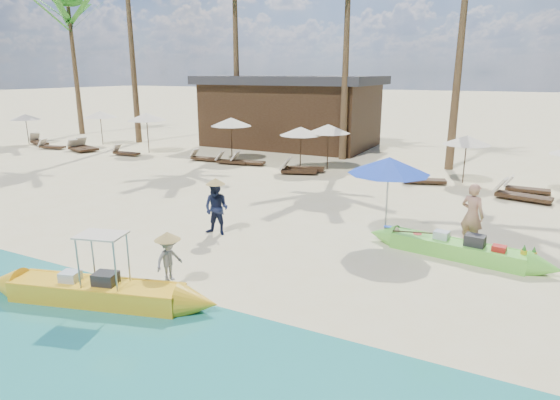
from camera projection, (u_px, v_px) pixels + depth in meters
The scene contains 31 objects.
ground at pixel (275, 263), 11.45m from camera, with size 240.00×240.00×0.00m, color beige.
wet_sand_strip at pixel (125, 377), 7.15m from camera, with size 240.00×4.50×0.01m, color tan.
green_canoe at pixel (456, 249), 11.77m from camera, with size 5.21×1.12×0.66m.
yellow_canoe at pixel (97, 292), 9.42m from camera, with size 5.58×1.89×1.48m.
tourist at pixel (472, 215), 12.34m from camera, with size 0.63×0.41×1.73m, color tan.
vendor_green at pixel (216, 209), 13.28m from camera, with size 0.75×0.58×1.54m, color #141C39.
vendor_yellow at pixel (169, 259), 9.93m from camera, with size 0.64×0.37×0.99m, color gray.
blue_umbrella at pixel (389, 165), 12.42m from camera, with size 2.18×2.18×2.34m.
resort_parasol_0 at pixel (25, 117), 30.07m from camera, with size 1.88×1.88×1.93m.
lounger_0_left at pixel (39, 142), 30.02m from camera, with size 1.98×1.15×0.64m.
lounger_0_right at pixel (51, 146), 28.40m from camera, with size 1.70×0.85×0.55m.
resort_parasol_1 at pixel (100, 114), 29.71m from camera, with size 2.08×2.08×2.15m.
lounger_1_left at pixel (86, 147), 27.89m from camera, with size 2.05×1.16×0.67m.
lounger_1_right at pixel (77, 148), 27.51m from camera, with size 1.85×1.04×0.60m.
resort_parasol_2 at pixel (146, 117), 26.63m from camera, with size 2.23×2.23×2.30m.
lounger_2_left at pixel (125, 152), 26.20m from camera, with size 1.66×0.61×0.55m.
resort_parasol_3 at pixel (231, 122), 24.39m from camera, with size 2.17×2.17×2.23m.
lounger_3_left at pixel (203, 157), 24.61m from camera, with size 1.65×0.58×0.55m.
lounger_3_right at pixel (230, 161), 23.69m from camera, with size 1.73×0.74×0.57m.
resort_parasol_4 at pixel (301, 131), 21.86m from camera, with size 2.00×2.00×2.06m.
lounger_4_left at pixel (246, 161), 23.53m from camera, with size 1.79×0.78×0.59m.
lounger_4_right at pixel (302, 167), 21.88m from camera, with size 2.00×1.10×0.65m.
resort_parasol_5 at pixel (328, 129), 22.09m from camera, with size 2.09×2.09×2.15m.
lounger_5_left at pixel (296, 170), 21.36m from camera, with size 1.79×1.06×0.58m.
resort_parasol_6 at pixel (467, 140), 19.28m from camera, with size 1.95×1.95×2.01m.
lounger_6_left at pixel (384, 174), 20.48m from camera, with size 1.71×0.67×0.57m.
lounger_6_right at pixel (422, 179), 19.51m from camera, with size 1.86×1.08×0.61m.
lounger_7_left at pixel (519, 194), 16.99m from camera, with size 2.04×0.98×0.67m.
lounger_7_right at pixel (524, 188), 18.09m from camera, with size 1.66×0.54×0.56m.
palm_0 at pixel (70, 20), 33.39m from camera, with size 2.08×2.08×9.90m.
pavilion_west at pixel (291, 111), 29.42m from camera, with size 10.80×6.60×4.30m.
Camera 1 is at (4.92, -9.44, 4.51)m, focal length 30.00 mm.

